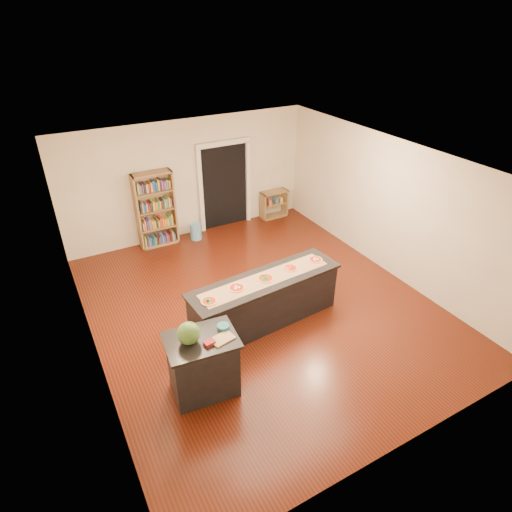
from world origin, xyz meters
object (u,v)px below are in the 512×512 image
kitchen_island (265,300)px  watermelon (189,333)px  bookshelf (156,210)px  side_counter (203,365)px  low_shelf (274,204)px  waste_bin (196,231)px

kitchen_island → watermelon: watermelon is taller
bookshelf → kitchen_island: bearing=-78.3°
side_counter → bookshelf: (0.81, 4.68, 0.39)m
low_shelf → waste_bin: 2.32m
bookshelf → waste_bin: 1.12m
bookshelf → watermelon: bookshelf is taller
side_counter → bookshelf: 4.77m
kitchen_island → waste_bin: size_ratio=7.03×
side_counter → bookshelf: size_ratio=0.56×
waste_bin → kitchen_island: bearing=-91.5°
waste_bin → watermelon: bearing=-112.2°
side_counter → watermelon: size_ratio=3.15×
kitchen_island → side_counter: size_ratio=2.79×
side_counter → low_shelf: size_ratio=1.37×
watermelon → kitchen_island: bearing=28.3°
side_counter → watermelon: bearing=-179.2°
bookshelf → watermelon: size_ratio=5.63×
low_shelf → waste_bin: size_ratio=1.84×
watermelon → side_counter: bearing=-5.4°
side_counter → bookshelf: bearing=86.4°
waste_bin → low_shelf: bearing=4.4°
kitchen_island → bookshelf: bearing=97.1°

